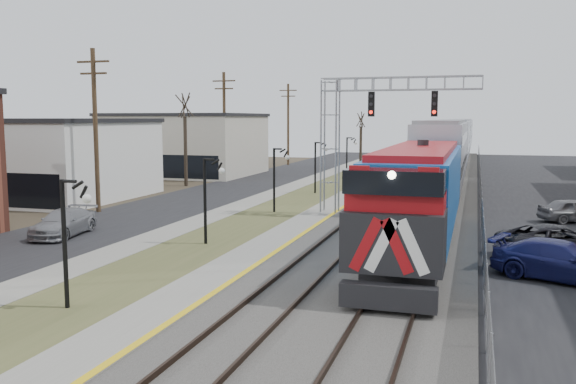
% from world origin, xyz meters
% --- Properties ---
extents(street_west, '(7.00, 120.00, 0.04)m').
position_xyz_m(street_west, '(-11.50, 35.00, 0.02)').
color(street_west, black).
rests_on(street_west, ground).
extents(sidewalk, '(2.00, 120.00, 0.08)m').
position_xyz_m(sidewalk, '(-7.00, 35.00, 0.04)').
color(sidewalk, gray).
rests_on(sidewalk, ground).
extents(grass_median, '(4.00, 120.00, 0.06)m').
position_xyz_m(grass_median, '(-4.00, 35.00, 0.03)').
color(grass_median, '#49502A').
rests_on(grass_median, ground).
extents(platform, '(2.00, 120.00, 0.24)m').
position_xyz_m(platform, '(-1.00, 35.00, 0.12)').
color(platform, gray).
rests_on(platform, ground).
extents(ballast_bed, '(8.00, 120.00, 0.20)m').
position_xyz_m(ballast_bed, '(4.00, 35.00, 0.10)').
color(ballast_bed, '#595651').
rests_on(ballast_bed, ground).
extents(platform_edge, '(0.24, 120.00, 0.01)m').
position_xyz_m(platform_edge, '(-0.12, 35.00, 0.24)').
color(platform_edge, gold).
rests_on(platform_edge, platform).
extents(track_near, '(1.58, 120.00, 0.15)m').
position_xyz_m(track_near, '(2.00, 35.00, 0.28)').
color(track_near, '#2D2119').
rests_on(track_near, ballast_bed).
extents(track_far, '(1.58, 120.00, 0.15)m').
position_xyz_m(track_far, '(5.50, 35.00, 0.28)').
color(track_far, '#2D2119').
rests_on(track_far, ballast_bed).
extents(train, '(3.00, 108.65, 5.33)m').
position_xyz_m(train, '(5.50, 65.76, 2.94)').
color(train, '#1559B2').
rests_on(train, ground).
extents(signal_gantry, '(9.00, 1.07, 8.15)m').
position_xyz_m(signal_gantry, '(1.22, 27.99, 5.59)').
color(signal_gantry, gray).
rests_on(signal_gantry, ground).
extents(lampposts, '(0.14, 62.14, 4.00)m').
position_xyz_m(lampposts, '(-4.00, 18.29, 2.00)').
color(lampposts, black).
rests_on(lampposts, ground).
extents(utility_poles, '(0.28, 80.28, 10.00)m').
position_xyz_m(utility_poles, '(-14.50, 25.00, 5.00)').
color(utility_poles, '#4C3823').
rests_on(utility_poles, ground).
extents(fence, '(0.04, 120.00, 1.60)m').
position_xyz_m(fence, '(8.20, 35.00, 0.80)').
color(fence, gray).
rests_on(fence, ground).
extents(buildings_west, '(14.00, 67.00, 7.00)m').
position_xyz_m(buildings_west, '(-21.00, 24.21, 3.01)').
color(buildings_west, '#BBB2A4').
rests_on(buildings_west, ground).
extents(bare_trees, '(12.30, 42.30, 5.95)m').
position_xyz_m(bare_trees, '(-12.66, 38.91, 2.70)').
color(bare_trees, '#382D23').
rests_on(bare_trees, ground).
extents(car_lot_c, '(5.38, 3.97, 1.36)m').
position_xyz_m(car_lot_c, '(11.17, 19.93, 0.68)').
color(car_lot_c, black).
rests_on(car_lot_c, ground).
extents(car_lot_d, '(5.26, 3.59, 1.42)m').
position_xyz_m(car_lot_d, '(10.86, 15.93, 0.71)').
color(car_lot_d, '#171A51').
rests_on(car_lot_d, ground).
extents(car_lot_e, '(4.19, 2.93, 1.33)m').
position_xyz_m(car_lot_e, '(13.17, 29.53, 0.66)').
color(car_lot_e, slate).
rests_on(car_lot_e, ground).
extents(car_street_b, '(2.49, 4.69, 1.30)m').
position_xyz_m(car_street_b, '(-11.56, 17.80, 0.65)').
color(car_street_b, gray).
rests_on(car_street_b, ground).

